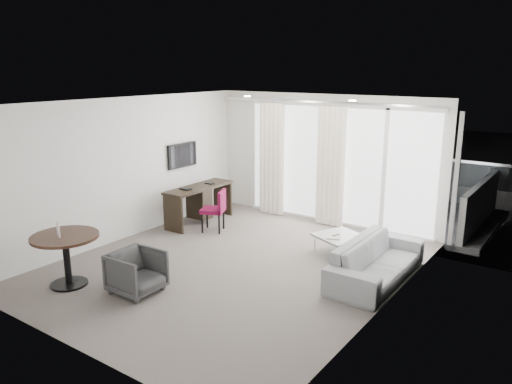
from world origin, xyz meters
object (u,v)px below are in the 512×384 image
Objects in this scene: round_table at (67,260)px; desk_chair at (213,211)px; desk at (199,204)px; coffee_table at (340,245)px; rattan_chair_a at (393,199)px; rattan_chair_b at (423,195)px; tub_armchair at (137,272)px; sofa at (377,260)px.

desk_chair is at bearing 87.51° from round_table.
desk reaches higher than coffee_table.
desk is 3.43m from round_table.
coffee_table is at bearing -111.16° from rattan_chair_a.
rattan_chair_b reaches higher than coffee_table.
tub_armchair is 0.74× the size of rattan_chair_a.
round_table is 4.38m from coffee_table.
rattan_chair_b is (2.96, 3.55, -0.01)m from desk_chair.
round_table is at bearing 127.65° from sofa.
coffee_table is at bearing 0.63° from desk.
rattan_chair_b is (3.09, 6.68, 0.02)m from round_table.
rattan_chair_b is at bearing 65.16° from round_table.
desk_chair is 1.22× the size of tub_armchair.
round_table is 0.47× the size of sofa.
rattan_chair_a is (1.71, 5.43, 0.15)m from tub_armchair.
desk_chair reaches higher than tub_armchair.
rattan_chair_a is at bearing 64.93° from round_table.
desk is at bearing 97.49° from round_table.
rattan_chair_b reaches higher than round_table.
round_table is 1.06× the size of rattan_chair_a.
desk is at bearing 81.48° from sofa.
rattan_chair_b is (2.08, 6.28, 0.10)m from tub_armchair.
round_table is at bearing -82.51° from desk.
tub_armchair is at bearing -96.15° from desk_chair.
round_table is (-0.14, -3.14, -0.03)m from desk_chair.
rattan_chair_a is 1.12× the size of rattan_chair_b.
coffee_table is 3.28m from rattan_chair_b.
desk is 3.16m from coffee_table.
desk_chair is 1.01× the size of rattan_chair_b.
desk is 2.41× the size of tub_armchair.
tub_armchair is (1.47, -2.99, -0.07)m from desk.
coffee_table is at bearing 51.83° from round_table.
desk_chair is 4.62m from rattan_chair_b.
sofa is at bearing -29.70° from desk_chair.
rattan_chair_b is at bearing 42.81° from desk.
coffee_table is 0.81× the size of rattan_chair_a.
round_table is 1.10m from tub_armchair.
rattan_chair_b reaches higher than desk.
sofa is 2.27× the size of rattan_chair_a.
tub_armchair is 0.83× the size of rattan_chair_b.
desk_chair reaches higher than desk.
desk_chair is 2.87m from tub_armchair.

